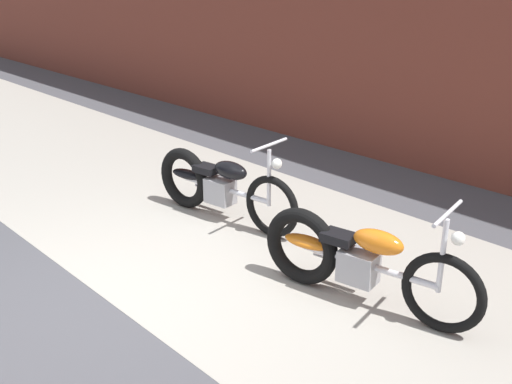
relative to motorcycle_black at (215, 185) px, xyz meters
name	(u,v)px	position (x,y,z in m)	size (l,w,h in m)	color
ground_plane	(109,302)	(0.77, -1.86, -0.40)	(80.00, 80.00, 0.00)	#47474C
sidewalk_slab	(255,241)	(0.77, -0.11, -0.40)	(36.00, 3.50, 0.01)	#9E998E
motorcycle_black	(215,185)	(0.00, 0.00, 0.00)	(2.00, 0.58, 1.03)	black
motorcycle_orange	(351,258)	(2.17, -0.31, 0.00)	(1.99, 0.64, 1.03)	black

